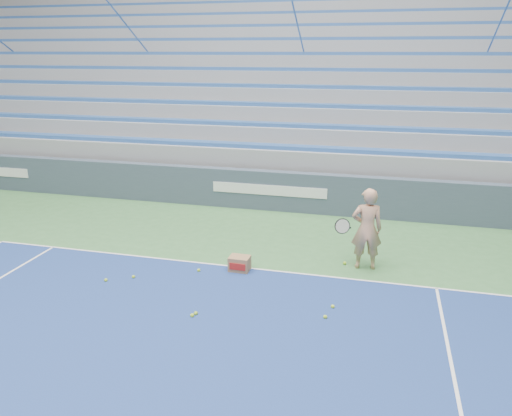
# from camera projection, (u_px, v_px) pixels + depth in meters

# --- Properties ---
(sponsor_barrier) EXTENTS (30.00, 0.32, 1.10)m
(sponsor_barrier) POSITION_uv_depth(u_px,v_px,m) (270.00, 190.00, 13.83)
(sponsor_barrier) COLOR #394657
(sponsor_barrier) RESTS_ON ground
(bleachers) EXTENTS (31.00, 9.15, 7.30)m
(bleachers) POSITION_uv_depth(u_px,v_px,m) (304.00, 104.00, 18.56)
(bleachers) COLOR gray
(bleachers) RESTS_ON ground
(tennis_player) EXTENTS (0.94, 0.87, 1.69)m
(tennis_player) POSITION_uv_depth(u_px,v_px,m) (367.00, 229.00, 9.98)
(tennis_player) COLOR tan
(tennis_player) RESTS_ON ground
(ball_box) EXTENTS (0.42, 0.33, 0.31)m
(ball_box) POSITION_uv_depth(u_px,v_px,m) (240.00, 264.00, 10.05)
(ball_box) COLOR #906945
(ball_box) RESTS_ON ground
(tennis_ball_0) EXTENTS (0.07, 0.07, 0.07)m
(tennis_ball_0) POSITION_uv_depth(u_px,v_px,m) (192.00, 315.00, 8.33)
(tennis_ball_0) COLOR #AED62B
(tennis_ball_0) RESTS_ON ground
(tennis_ball_1) EXTENTS (0.07, 0.07, 0.07)m
(tennis_ball_1) POSITION_uv_depth(u_px,v_px,m) (196.00, 313.00, 8.39)
(tennis_ball_1) COLOR #AED62B
(tennis_ball_1) RESTS_ON ground
(tennis_ball_2) EXTENTS (0.07, 0.07, 0.07)m
(tennis_ball_2) POSITION_uv_depth(u_px,v_px,m) (106.00, 280.00, 9.60)
(tennis_ball_2) COLOR #AED62B
(tennis_ball_2) RESTS_ON ground
(tennis_ball_3) EXTENTS (0.07, 0.07, 0.07)m
(tennis_ball_3) POSITION_uv_depth(u_px,v_px,m) (325.00, 317.00, 8.28)
(tennis_ball_3) COLOR #AED62B
(tennis_ball_3) RESTS_ON ground
(tennis_ball_4) EXTENTS (0.07, 0.07, 0.07)m
(tennis_ball_4) POSITION_uv_depth(u_px,v_px,m) (134.00, 277.00, 9.74)
(tennis_ball_4) COLOR #AED62B
(tennis_ball_4) RESTS_ON ground
(tennis_ball_5) EXTENTS (0.07, 0.07, 0.07)m
(tennis_ball_5) POSITION_uv_depth(u_px,v_px,m) (199.00, 270.00, 10.03)
(tennis_ball_5) COLOR #AED62B
(tennis_ball_5) RESTS_ON ground
(tennis_ball_6) EXTENTS (0.07, 0.07, 0.07)m
(tennis_ball_6) POSITION_uv_depth(u_px,v_px,m) (345.00, 263.00, 10.38)
(tennis_ball_6) COLOR #AED62B
(tennis_ball_6) RESTS_ON ground
(tennis_ball_7) EXTENTS (0.07, 0.07, 0.07)m
(tennis_ball_7) POSITION_uv_depth(u_px,v_px,m) (333.00, 307.00, 8.61)
(tennis_ball_7) COLOR #AED62B
(tennis_ball_7) RESTS_ON ground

